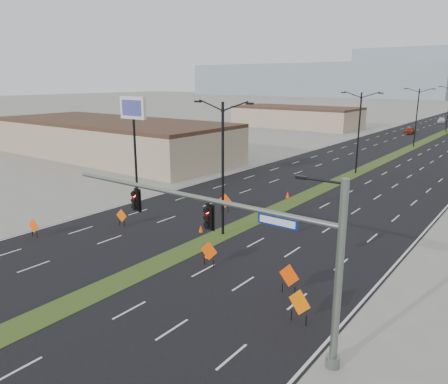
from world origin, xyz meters
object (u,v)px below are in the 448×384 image
Objects in this scene: streetlight_0 at (223,165)px; car_far at (441,120)px; signal_mast at (241,234)px; pole_sign_west at (133,115)px; construction_sign_4 at (299,303)px; construction_sign_1 at (122,216)px; construction_sign_5 at (289,277)px; construction_sign_2 at (225,201)px; car_left at (409,130)px; streetlight_1 at (359,130)px; streetlight_2 at (417,116)px; construction_sign_0 at (34,226)px; construction_sign_3 at (209,252)px; cone_2 at (294,222)px; cone_1 at (207,253)px; cone_3 at (288,195)px; cone_0 at (201,229)px.

streetlight_0 is 106.96m from car_far.
pole_sign_west is at bearing 148.13° from signal_mast.
construction_sign_1 is at bearing -179.36° from construction_sign_4.
construction_sign_2 is at bearing 148.11° from construction_sign_5.
construction_sign_2 is 0.95× the size of construction_sign_4.
streetlight_0 is at bearing 157.81° from construction_sign_4.
car_left is at bearing 81.93° from pole_sign_west.
construction_sign_5 is (14.40, -81.02, 0.34)m from car_left.
streetlight_1 is 32.61m from construction_sign_1.
construction_sign_0 is at bearing -99.59° from streetlight_2.
construction_sign_3 is (8.19, -111.94, 0.32)m from car_far.
streetlight_1 is 79.05m from car_far.
pole_sign_west reaches higher than cone_2.
streetlight_1 is at bearing 65.95° from construction_sign_0.
cone_1 is at bearing -91.95° from car_left.
construction_sign_4 is 14.92m from cone_2.
construction_sign_0 is at bearing -130.57° from construction_sign_2.
streetlight_1 is 6.05× the size of construction_sign_3.
streetlight_2 is 2.39× the size of car_left.
construction_sign_3 is (2.82, -5.22, -4.44)m from streetlight_0.
signal_mast is 13.18m from streetlight_0.
construction_sign_5 is 20.38m from cone_3.
construction_sign_3 is 2.90× the size of cone_0.
construction_sign_1 is (-7.71, -59.35, -4.58)m from streetlight_2.
cone_3 reaches higher than cone_0.
construction_sign_3 reaches higher than construction_sign_1.
construction_sign_4 is (13.84, -12.57, 0.06)m from construction_sign_2.
signal_mast is 24.76m from cone_3.
pole_sign_west is (-10.69, -0.68, 7.11)m from construction_sign_2.
construction_sign_2 reaches higher than car_left.
construction_sign_3 is 18.01m from cone_3.
streetlight_1 is 5.82× the size of construction_sign_2.
cone_1 is (9.63, -0.91, -0.50)m from construction_sign_1.
streetlight_1 is 37.64m from construction_sign_4.
car_far is 112.24m from construction_sign_3.
car_left is 72.35m from pole_sign_west.
cone_2 is at bearing 81.40° from cone_1.
construction_sign_2 is at bearing -96.19° from car_far.
pole_sign_west is at bearing 152.52° from cone_1.
pole_sign_west is at bearing -104.03° from car_left.
construction_sign_2 is 2.86× the size of cone_2.
car_far is at bearing 112.47° from construction_sign_4.
cone_3 is (-3.97, 17.55, -0.64)m from construction_sign_3.
cone_0 is (-10.35, 4.86, -0.77)m from construction_sign_5.
construction_sign_1 is (-2.00, -78.86, 0.12)m from car_left.
cone_1 is at bearing -86.60° from streetlight_1.
streetlight_2 is (-8.56, 66.00, 0.63)m from signal_mast.
signal_mast reaches higher than construction_sign_0.
car_left reaches higher than cone_1.
streetlight_0 reaches higher than car_left.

